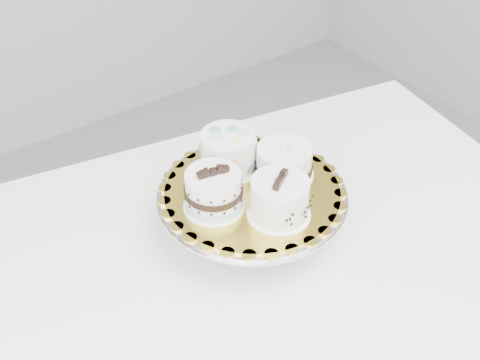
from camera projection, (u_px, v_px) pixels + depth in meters
table at (264, 270)px, 1.20m from camera, size 1.32×1.00×0.75m
cake_stand at (252, 204)px, 1.13m from camera, size 0.36×0.36×0.10m
cake_board at (252, 191)px, 1.11m from camera, size 0.37×0.37×0.00m
cake_swirl at (279, 199)px, 1.04m from camera, size 0.14×0.14×0.09m
cake_banded at (214, 192)px, 1.06m from camera, size 0.12×0.12×0.09m
cake_dots at (228, 151)px, 1.14m from camera, size 0.13×0.13×0.08m
cake_ribbon at (284, 162)px, 1.13m from camera, size 0.14×0.14×0.06m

